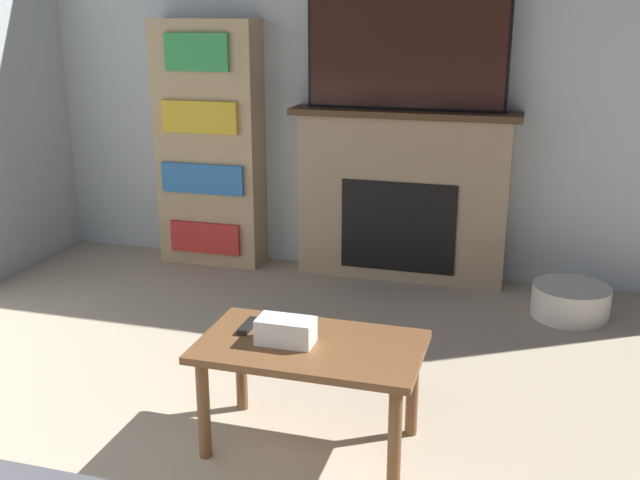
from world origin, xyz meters
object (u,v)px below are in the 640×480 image
storage_basket (570,301)px  tv (406,54)px  fireplace (402,195)px  coffee_table (311,359)px  bookshelf (210,145)px

storage_basket → tv: bearing=160.9°
fireplace → coffee_table: 2.07m
fireplace → tv: tv is taller
fireplace → tv: 0.87m
coffee_table → bookshelf: 2.46m
storage_basket → fireplace: bearing=159.9°
fireplace → bookshelf: bearing=-179.0°
tv → coffee_table: (0.02, -2.04, -1.04)m
bookshelf → tv: bearing=0.1°
fireplace → bookshelf: 1.33m
tv → bookshelf: 1.44m
coffee_table → storage_basket: 1.99m
tv → bookshelf: tv is taller
fireplace → coffee_table: fireplace is taller
fireplace → coffee_table: (0.02, -2.06, -0.17)m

